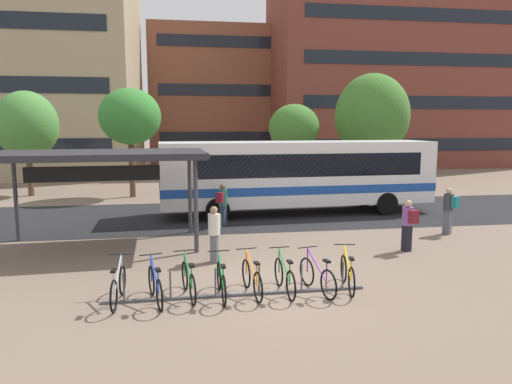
# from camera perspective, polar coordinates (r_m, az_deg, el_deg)

# --- Properties ---
(ground) EXTENTS (200.00, 200.00, 0.00)m
(ground) POSITION_cam_1_polar(r_m,az_deg,el_deg) (11.46, 2.52, -11.80)
(ground) COLOR #7A6656
(bus_lane_asphalt) EXTENTS (80.00, 7.20, 0.01)m
(bus_lane_asphalt) POSITION_cam_1_polar(r_m,az_deg,el_deg) (20.43, -2.62, -2.83)
(bus_lane_asphalt) COLOR #232326
(bus_lane_asphalt) RESTS_ON ground
(city_bus) EXTENTS (12.13, 3.13, 3.20)m
(city_bus) POSITION_cam_1_polar(r_m,az_deg,el_deg) (20.64, 4.95, 2.23)
(city_bus) COLOR white
(city_bus) RESTS_ON ground
(bike_rack) EXTENTS (6.09, 0.15, 0.70)m
(bike_rack) POSITION_cam_1_polar(r_m,az_deg,el_deg) (10.97, -2.28, -12.23)
(bike_rack) COLOR #47474C
(bike_rack) RESTS_ON ground
(parked_bicycle_silver_0) EXTENTS (0.52, 1.72, 0.99)m
(parked_bicycle_silver_0) POSITION_cam_1_polar(r_m,az_deg,el_deg) (10.89, -16.58, -11.08)
(parked_bicycle_silver_0) COLOR black
(parked_bicycle_silver_0) RESTS_ON ground
(parked_bicycle_blue_1) EXTENTS (0.59, 1.69, 0.99)m
(parked_bicycle_blue_1) POSITION_cam_1_polar(r_m,az_deg,el_deg) (10.71, -12.28, -11.25)
(parked_bicycle_blue_1) COLOR black
(parked_bicycle_blue_1) RESTS_ON ground
(parked_bicycle_green_2) EXTENTS (0.52, 1.71, 0.99)m
(parked_bicycle_green_2) POSITION_cam_1_polar(r_m,az_deg,el_deg) (10.90, -8.29, -10.80)
(parked_bicycle_green_2) COLOR black
(parked_bicycle_green_2) RESTS_ON ground
(parked_bicycle_green_3) EXTENTS (0.52, 1.72, 0.99)m
(parked_bicycle_green_3) POSITION_cam_1_polar(r_m,az_deg,el_deg) (10.77, -4.29, -10.97)
(parked_bicycle_green_3) COLOR black
(parked_bicycle_green_3) RESTS_ON ground
(parked_bicycle_orange_4) EXTENTS (0.52, 1.72, 0.99)m
(parked_bicycle_orange_4) POSITION_cam_1_polar(r_m,az_deg,el_deg) (10.95, -0.51, -10.63)
(parked_bicycle_orange_4) COLOR black
(parked_bicycle_orange_4) RESTS_ON ground
(parked_bicycle_green_5) EXTENTS (0.52, 1.72, 0.99)m
(parked_bicycle_green_5) POSITION_cam_1_polar(r_m,az_deg,el_deg) (11.07, 3.53, -10.42)
(parked_bicycle_green_5) COLOR black
(parked_bicycle_green_5) RESTS_ON ground
(parked_bicycle_purple_6) EXTENTS (0.60, 1.69, 0.99)m
(parked_bicycle_purple_6) POSITION_cam_1_polar(r_m,az_deg,el_deg) (11.18, 7.54, -10.29)
(parked_bicycle_purple_6) COLOR black
(parked_bicycle_purple_6) RESTS_ON ground
(parked_bicycle_yellow_7) EXTENTS (0.52, 1.71, 0.99)m
(parked_bicycle_yellow_7) POSITION_cam_1_polar(r_m,az_deg,el_deg) (11.51, 11.18, -9.84)
(parked_bicycle_yellow_7) COLOR black
(parked_bicycle_yellow_7) RESTS_ON ground
(transit_shelter) EXTENTS (6.83, 3.87, 3.09)m
(transit_shelter) POSITION_cam_1_polar(r_m,az_deg,el_deg) (15.56, -18.72, 4.05)
(transit_shelter) COLOR #38383D
(transit_shelter) RESTS_ON ground
(commuter_teal_pack_0) EXTENTS (0.54, 0.61, 1.69)m
(commuter_teal_pack_0) POSITION_cam_1_polar(r_m,az_deg,el_deg) (18.06, 22.64, -1.78)
(commuter_teal_pack_0) COLOR #565660
(commuter_teal_pack_0) RESTS_ON ground
(commuter_olive_pack_1) EXTENTS (0.44, 0.58, 1.64)m
(commuter_olive_pack_1) POSITION_cam_1_polar(r_m,az_deg,el_deg) (13.36, -5.14, -4.68)
(commuter_olive_pack_1) COLOR #565660
(commuter_olive_pack_1) RESTS_ON ground
(commuter_maroon_pack_2) EXTENTS (0.54, 0.61, 1.67)m
(commuter_maroon_pack_2) POSITION_cam_1_polar(r_m,az_deg,el_deg) (18.00, -4.14, -1.26)
(commuter_maroon_pack_2) COLOR #2D3851
(commuter_maroon_pack_2) RESTS_ON ground
(commuter_maroon_pack_3) EXTENTS (0.45, 0.59, 1.62)m
(commuter_maroon_pack_3) POSITION_cam_1_polar(r_m,az_deg,el_deg) (15.20, 18.21, -3.53)
(commuter_maroon_pack_3) COLOR black
(commuter_maroon_pack_3) RESTS_ON ground
(street_tree_0) EXTENTS (3.33, 3.33, 5.77)m
(street_tree_0) POSITION_cam_1_polar(r_m,az_deg,el_deg) (28.57, -26.35, 7.35)
(street_tree_0) COLOR brown
(street_tree_0) RESTS_ON ground
(street_tree_1) EXTENTS (3.29, 3.29, 5.88)m
(street_tree_1) POSITION_cam_1_polar(r_m,az_deg,el_deg) (26.13, -15.22, 8.89)
(street_tree_1) COLOR brown
(street_tree_1) RESTS_ON ground
(street_tree_2) EXTENTS (3.22, 3.22, 5.25)m
(street_tree_2) POSITION_cam_1_polar(r_m,az_deg,el_deg) (30.02, 4.70, 7.87)
(street_tree_2) COLOR brown
(street_tree_2) RESTS_ON ground
(street_tree_3) EXTENTS (4.68, 4.68, 7.15)m
(street_tree_3) POSITION_cam_1_polar(r_m,az_deg,el_deg) (30.77, 14.08, 9.08)
(street_tree_3) COLOR brown
(street_tree_3) RESTS_ON ground
(building_left_wing) EXTENTS (18.92, 12.69, 16.46)m
(building_left_wing) POSITION_cam_1_polar(r_m,az_deg,el_deg) (42.21, -27.86, 13.17)
(building_left_wing) COLOR tan
(building_left_wing) RESTS_ON ground
(building_right_wing) EXTENTS (24.04, 10.23, 18.34)m
(building_right_wing) POSITION_cam_1_polar(r_m,az_deg,el_deg) (48.33, 16.96, 14.13)
(building_right_wing) COLOR brown
(building_right_wing) RESTS_ON ground
(building_centre_block) EXTENTS (15.63, 10.71, 13.65)m
(building_centre_block) POSITION_cam_1_polar(r_m,az_deg,el_deg) (51.37, -3.78, 11.46)
(building_centre_block) COLOR brown
(building_centre_block) RESTS_ON ground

